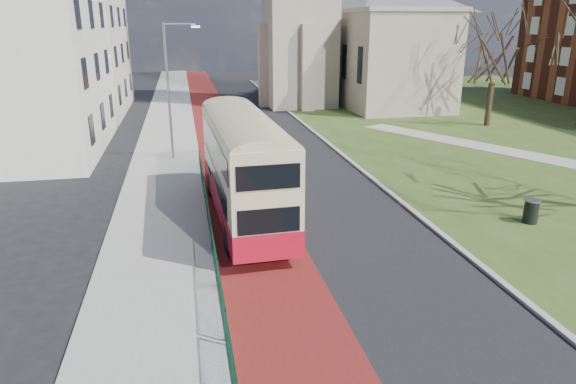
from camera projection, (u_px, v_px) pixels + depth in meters
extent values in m
plane|color=black|center=(316.00, 296.00, 15.93)|extent=(160.00, 160.00, 0.00)
cube|color=black|center=(264.00, 148.00, 34.82)|extent=(9.00, 120.00, 0.01)
cube|color=#591414|center=(224.00, 150.00, 34.31)|extent=(3.40, 120.00, 0.01)
cube|color=gray|center=(166.00, 152.00, 33.57)|extent=(4.00, 120.00, 0.12)
cube|color=#999993|center=(197.00, 150.00, 33.95)|extent=(0.25, 120.00, 0.13)
cube|color=#999993|center=(322.00, 138.00, 37.54)|extent=(0.25, 80.00, 0.13)
cube|color=#334A1A|center=(560.00, 128.00, 41.32)|extent=(40.00, 80.00, 0.04)
cylinder|color=#0D3C26|center=(211.00, 224.00, 18.75)|extent=(0.04, 24.00, 0.04)
cylinder|color=#0D3C26|center=(212.00, 247.00, 19.05)|extent=(0.04, 24.00, 0.04)
cube|color=gray|center=(379.00, 59.00, 53.00)|extent=(9.00, 18.00, 9.00)
cube|color=silver|center=(10.00, 54.00, 31.79)|extent=(10.00, 14.00, 12.50)
cube|color=beige|center=(65.00, 53.00, 46.91)|extent=(10.00, 16.00, 11.00)
cylinder|color=gray|center=(168.00, 93.00, 30.53)|extent=(0.16, 0.16, 8.00)
cylinder|color=gray|center=(180.00, 24.00, 29.48)|extent=(1.80, 0.10, 0.10)
cube|color=silver|center=(196.00, 27.00, 29.70)|extent=(0.50, 0.18, 0.12)
cube|color=#AC0F24|center=(245.00, 198.00, 21.87)|extent=(2.83, 10.64, 0.96)
cube|color=#CDC08B|center=(243.00, 155.00, 21.28)|extent=(2.80, 10.59, 2.78)
cube|color=black|center=(214.00, 175.00, 21.55)|extent=(0.37, 8.66, 0.91)
cube|color=black|center=(271.00, 172.00, 22.09)|extent=(0.37, 8.66, 0.91)
cube|color=black|center=(214.00, 143.00, 20.83)|extent=(0.40, 9.50, 0.86)
cube|color=black|center=(272.00, 140.00, 21.37)|extent=(0.40, 9.50, 0.86)
cube|color=black|center=(228.00, 147.00, 26.40)|extent=(2.16, 0.16, 1.01)
cube|color=black|center=(227.00, 120.00, 25.95)|extent=(2.16, 0.16, 0.86)
cube|color=orange|center=(227.00, 109.00, 25.78)|extent=(1.72, 0.16, 0.29)
cylinder|color=black|center=(211.00, 186.00, 25.09)|extent=(0.32, 1.01, 1.00)
cylinder|color=black|center=(255.00, 183.00, 25.58)|extent=(0.32, 1.01, 1.00)
cylinder|color=black|center=(229.00, 240.00, 18.85)|extent=(0.32, 1.01, 1.00)
cylinder|color=black|center=(287.00, 234.00, 19.34)|extent=(0.32, 1.01, 1.00)
cylinder|color=#332519|center=(489.00, 104.00, 41.76)|extent=(0.59, 0.59, 3.45)
cylinder|color=black|center=(531.00, 212.00, 21.56)|extent=(0.79, 0.79, 0.96)
cylinder|color=gray|center=(533.00, 200.00, 21.40)|extent=(0.85, 0.85, 0.06)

